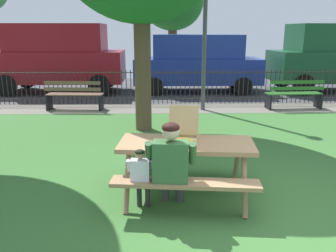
{
  "coord_description": "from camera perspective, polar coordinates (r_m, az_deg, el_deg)",
  "views": [
    {
      "loc": [
        -1.44,
        -3.98,
        2.21
      ],
      "look_at": [
        -1.3,
        1.49,
        0.75
      ],
      "focal_mm": 38.11,
      "sensor_mm": 36.0,
      "label": 1
    }
  ],
  "objects": [
    {
      "name": "ground",
      "position": [
        6.09,
        12.42,
        -6.8
      ],
      "size": [
        28.0,
        11.01,
        0.02
      ],
      "primitive_type": "cube",
      "color": "#3C6F32"
    },
    {
      "name": "cobblestone_walkway",
      "position": [
        10.62,
        6.4,
        2.85
      ],
      "size": [
        28.0,
        1.4,
        0.01
      ],
      "primitive_type": "cube",
      "color": "slate"
    },
    {
      "name": "street_asphalt",
      "position": [
        14.36,
        4.37,
        6.05
      ],
      "size": [
        28.0,
        6.24,
        0.01
      ],
      "primitive_type": "cube",
      "color": "#424247"
    },
    {
      "name": "picnic_table_foreground",
      "position": [
        4.84,
        2.94,
        -4.54
      ],
      "size": [
        1.93,
        1.65,
        0.79
      ],
      "color": "#A77D56",
      "rests_on": "ground"
    },
    {
      "name": "pizza_box_open",
      "position": [
        4.81,
        2.35,
        -1.4
      ],
      "size": [
        0.47,
        0.52,
        0.45
      ],
      "color": "tan",
      "rests_on": "picnic_table_foreground"
    },
    {
      "name": "adult_at_table",
      "position": [
        4.36,
        0.49,
        -5.94
      ],
      "size": [
        0.63,
        0.62,
        1.19
      ],
      "color": "#404040",
      "rests_on": "ground"
    },
    {
      "name": "child_at_table",
      "position": [
        4.42,
        -4.31,
        -7.64
      ],
      "size": [
        0.35,
        0.34,
        0.85
      ],
      "color": "#2D2D2D",
      "rests_on": "ground"
    },
    {
      "name": "iron_fence_streetside",
      "position": [
        11.21,
        6.0,
        6.32
      ],
      "size": [
        21.05,
        0.03,
        1.06
      ],
      "color": "#2D2823",
      "rests_on": "ground"
    },
    {
      "name": "park_bench_left",
      "position": [
        10.6,
        -14.75,
        4.73
      ],
      "size": [
        1.62,
        0.57,
        0.85
      ],
      "color": "brown",
      "rests_on": "ground"
    },
    {
      "name": "park_bench_center",
      "position": [
        11.03,
        19.54,
        4.75
      ],
      "size": [
        1.62,
        0.56,
        0.85
      ],
      "color": "#2F6929",
      "rests_on": "ground"
    },
    {
      "name": "lamp_post_walkway",
      "position": [
        10.17,
        6.0,
        18.38
      ],
      "size": [
        0.28,
        0.28,
        4.72
      ],
      "color": "#4C4C51",
      "rests_on": "ground"
    },
    {
      "name": "parked_car_far_left",
      "position": [
        13.82,
        -17.13,
        10.57
      ],
      "size": [
        4.71,
        2.08,
        2.46
      ],
      "color": "maroon",
      "rests_on": "ground"
    },
    {
      "name": "parked_car_left",
      "position": [
        13.41,
        4.67,
        10.16
      ],
      "size": [
        4.61,
        1.98,
        2.08
      ],
      "color": "navy",
      "rests_on": "ground"
    },
    {
      "name": "parked_car_center",
      "position": [
        14.86,
        25.29,
        10.08
      ],
      "size": [
        4.8,
        2.29,
        2.46
      ],
      "color": "#184A2C",
      "rests_on": "ground"
    },
    {
      "name": "far_tree_midleft",
      "position": [
        18.98,
        0.73,
        19.06
      ],
      "size": [
        3.09,
        3.09,
        5.0
      ],
      "color": "brown",
      "rests_on": "ground"
    }
  ]
}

